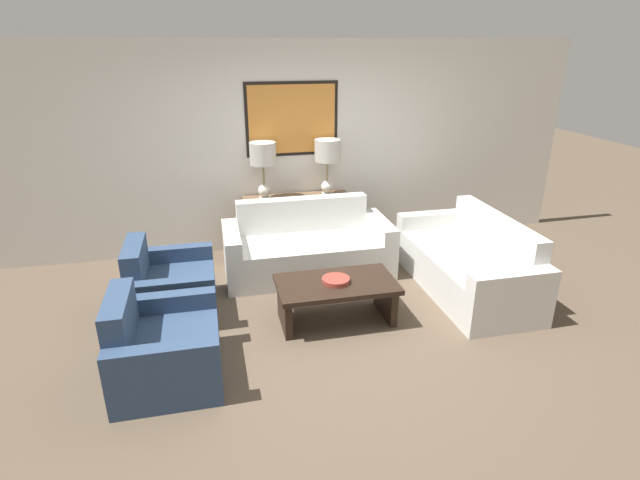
# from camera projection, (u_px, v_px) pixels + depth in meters

# --- Properties ---
(ground_plane) EXTENTS (20.00, 20.00, 0.00)m
(ground_plane) POSITION_uv_depth(u_px,v_px,m) (336.00, 329.00, 4.86)
(ground_plane) COLOR brown
(back_wall) EXTENTS (7.68, 0.12, 2.65)m
(back_wall) POSITION_uv_depth(u_px,v_px,m) (292.00, 147.00, 6.46)
(back_wall) COLOR silver
(back_wall) RESTS_ON ground_plane
(console_table) EXTENTS (1.37, 0.38, 0.75)m
(console_table) POSITION_uv_depth(u_px,v_px,m) (297.00, 224.00, 6.58)
(console_table) COLOR brown
(console_table) RESTS_ON ground_plane
(table_lamp_left) EXTENTS (0.33, 0.33, 0.72)m
(table_lamp_left) POSITION_uv_depth(u_px,v_px,m) (263.00, 159.00, 6.16)
(table_lamp_left) COLOR silver
(table_lamp_left) RESTS_ON console_table
(table_lamp_right) EXTENTS (0.33, 0.33, 0.72)m
(table_lamp_right) POSITION_uv_depth(u_px,v_px,m) (327.00, 156.00, 6.33)
(table_lamp_right) COLOR silver
(table_lamp_right) RESTS_ON console_table
(couch_by_back_wall) EXTENTS (1.96, 0.88, 0.84)m
(couch_by_back_wall) POSITION_uv_depth(u_px,v_px,m) (307.00, 249.00, 5.99)
(couch_by_back_wall) COLOR silver
(couch_by_back_wall) RESTS_ON ground_plane
(couch_by_side) EXTENTS (0.88, 1.96, 0.84)m
(couch_by_side) POSITION_uv_depth(u_px,v_px,m) (468.00, 265.00, 5.57)
(couch_by_side) COLOR silver
(couch_by_side) RESTS_ON ground_plane
(coffee_table) EXTENTS (1.17, 0.65, 0.43)m
(coffee_table) POSITION_uv_depth(u_px,v_px,m) (336.00, 292.00, 4.91)
(coffee_table) COLOR black
(coffee_table) RESTS_ON ground_plane
(decorative_bowl) EXTENTS (0.27, 0.27, 0.04)m
(decorative_bowl) POSITION_uv_depth(u_px,v_px,m) (336.00, 280.00, 4.85)
(decorative_bowl) COLOR #93382D
(decorative_bowl) RESTS_ON coffee_table
(armchair_near_back_wall) EXTENTS (0.84, 0.98, 0.78)m
(armchair_near_back_wall) POSITION_uv_depth(u_px,v_px,m) (169.00, 288.00, 5.09)
(armchair_near_back_wall) COLOR navy
(armchair_near_back_wall) RESTS_ON ground_plane
(armchair_near_camera) EXTENTS (0.84, 0.98, 0.78)m
(armchair_near_camera) POSITION_uv_depth(u_px,v_px,m) (163.00, 349.00, 4.09)
(armchair_near_camera) COLOR navy
(armchair_near_camera) RESTS_ON ground_plane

